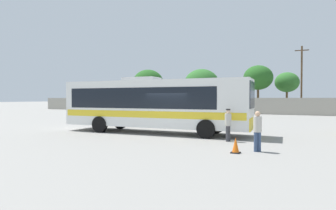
# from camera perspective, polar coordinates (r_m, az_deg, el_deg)

# --- Properties ---
(ground_plane) EXTENTS (300.00, 300.00, 0.00)m
(ground_plane) POSITION_cam_1_polar(r_m,az_deg,el_deg) (26.43, 10.27, -3.43)
(ground_plane) COLOR gray
(perimeter_wall) EXTENTS (80.00, 0.30, 2.25)m
(perimeter_wall) POSITION_cam_1_polar(r_m,az_deg,el_deg) (41.15, 16.17, -0.17)
(perimeter_wall) COLOR #9E998C
(perimeter_wall) RESTS_ON ground_plane
(coach_bus_white_yellow) EXTENTS (12.20, 3.35, 3.55)m
(coach_bus_white_yellow) POSITION_cam_1_polar(r_m,az_deg,el_deg) (18.04, -3.18, 0.39)
(coach_bus_white_yellow) COLOR white
(coach_bus_white_yellow) RESTS_ON ground_plane
(attendant_by_bus_door) EXTENTS (0.41, 0.41, 1.67)m
(attendant_by_bus_door) POSITION_cam_1_polar(r_m,az_deg,el_deg) (14.73, 12.05, -3.55)
(attendant_by_bus_door) COLOR #38383D
(attendant_by_bus_door) RESTS_ON ground_plane
(passenger_waiting_on_apron) EXTENTS (0.48, 0.48, 1.68)m
(passenger_waiting_on_apron) POSITION_cam_1_polar(r_m,az_deg,el_deg) (12.24, 17.64, -4.60)
(passenger_waiting_on_apron) COLOR #33476B
(passenger_waiting_on_apron) RESTS_ON ground_plane
(parked_car_leftmost_white) EXTENTS (4.63, 2.25, 1.53)m
(parked_car_leftmost_white) POSITION_cam_1_polar(r_m,az_deg,el_deg) (43.20, -6.14, -0.47)
(parked_car_leftmost_white) COLOR silver
(parked_car_leftmost_white) RESTS_ON ground_plane
(parked_car_second_black) EXTENTS (4.31, 2.18, 1.53)m
(parked_car_second_black) POSITION_cam_1_polar(r_m,az_deg,el_deg) (40.61, 0.70, -0.59)
(parked_car_second_black) COLOR black
(parked_car_second_black) RESTS_ON ground_plane
(utility_pole_far) EXTENTS (1.80, 0.25, 9.43)m
(utility_pole_far) POSITION_cam_1_polar(r_m,az_deg,el_deg) (43.37, 25.38, 4.82)
(utility_pole_far) COLOR #4C3823
(utility_pole_far) RESTS_ON ground_plane
(roadside_tree_left) EXTENTS (5.58, 5.58, 7.50)m
(roadside_tree_left) POSITION_cam_1_polar(r_m,az_deg,el_deg) (52.58, -4.04, 4.56)
(roadside_tree_left) COLOR brown
(roadside_tree_left) RESTS_ON ground_plane
(roadside_tree_midleft) EXTENTS (5.82, 5.82, 7.10)m
(roadside_tree_midleft) POSITION_cam_1_polar(r_m,az_deg,el_deg) (47.87, 6.79, 4.27)
(roadside_tree_midleft) COLOR brown
(roadside_tree_midleft) RESTS_ON ground_plane
(roadside_tree_midright) EXTENTS (4.29, 4.29, 7.09)m
(roadside_tree_midright) POSITION_cam_1_polar(r_m,az_deg,el_deg) (44.23, 17.76, 5.27)
(roadside_tree_midright) COLOR brown
(roadside_tree_midright) RESTS_ON ground_plane
(roadside_tree_right) EXTENTS (3.62, 3.62, 6.21)m
(roadside_tree_right) POSITION_cam_1_polar(r_m,az_deg,el_deg) (47.34, 22.91, 4.24)
(roadside_tree_right) COLOR brown
(roadside_tree_right) RESTS_ON ground_plane
(traffic_cone_on_apron) EXTENTS (0.36, 0.36, 0.64)m
(traffic_cone_on_apron) POSITION_cam_1_polar(r_m,az_deg,el_deg) (11.77, 13.50, -7.95)
(traffic_cone_on_apron) COLOR black
(traffic_cone_on_apron) RESTS_ON ground_plane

